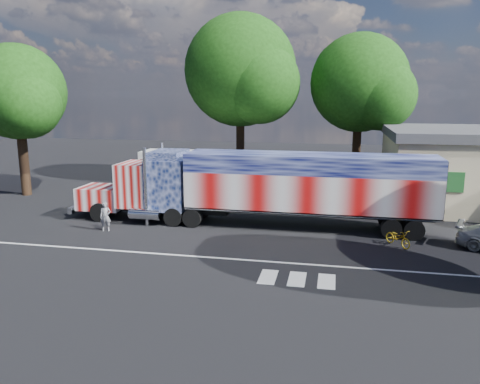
% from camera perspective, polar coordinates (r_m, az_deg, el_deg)
% --- Properties ---
extents(ground, '(100.00, 100.00, 0.00)m').
position_cam_1_polar(ground, '(24.75, -1.41, -5.71)').
color(ground, black).
extents(lane_markings, '(30.00, 2.67, 0.01)m').
position_cam_1_polar(lane_markings, '(20.93, 0.86, -9.03)').
color(lane_markings, silver).
rests_on(lane_markings, ground).
extents(semi_truck, '(21.23, 3.35, 4.53)m').
position_cam_1_polar(semi_truck, '(26.70, 2.75, 0.74)').
color(semi_truck, black).
rests_on(semi_truck, ground).
extents(coach_bus, '(11.36, 2.64, 3.31)m').
position_cam_1_polar(coach_bus, '(34.66, -2.81, 2.27)').
color(coach_bus, white).
rests_on(coach_bus, ground).
extents(woman, '(0.70, 0.59, 1.64)m').
position_cam_1_polar(woman, '(26.99, -16.09, -2.89)').
color(woman, slate).
rests_on(woman, ground).
extents(bicycle, '(1.45, 1.68, 0.87)m').
position_cam_1_polar(bicycle, '(24.75, 18.70, -5.29)').
color(bicycle, gold).
rests_on(bicycle, ground).
extents(tree_n_mid, '(9.70, 9.24, 14.01)m').
position_cam_1_polar(tree_n_mid, '(39.91, 0.25, 14.52)').
color(tree_n_mid, black).
rests_on(tree_n_mid, ground).
extents(tree_ne_a, '(8.35, 7.95, 12.34)m').
position_cam_1_polar(tree_ne_a, '(40.09, 14.58, 12.67)').
color(tree_ne_a, black).
rests_on(tree_ne_a, ground).
extents(tree_w_a, '(7.22, 6.87, 11.07)m').
position_cam_1_polar(tree_w_a, '(38.08, -25.40, 10.88)').
color(tree_w_a, black).
rests_on(tree_w_a, ground).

